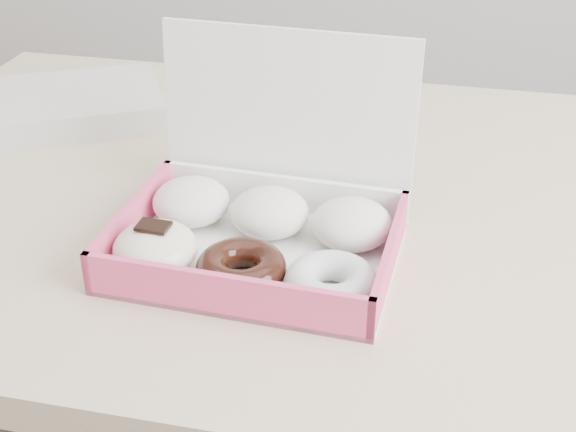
# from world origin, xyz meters

# --- Properties ---
(table) EXTENTS (1.20, 0.80, 0.75)m
(table) POSITION_xyz_m (0.00, 0.00, 0.67)
(table) COLOR tan
(table) RESTS_ON ground
(donut_box) EXTENTS (0.30, 0.25, 0.21)m
(donut_box) POSITION_xyz_m (-0.03, -0.14, 0.78)
(donut_box) COLOR white
(donut_box) RESTS_ON table
(newspapers) EXTENTS (0.30, 0.28, 0.04)m
(newspapers) POSITION_xyz_m (-0.38, 0.16, 0.77)
(newspapers) COLOR silver
(newspapers) RESTS_ON table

